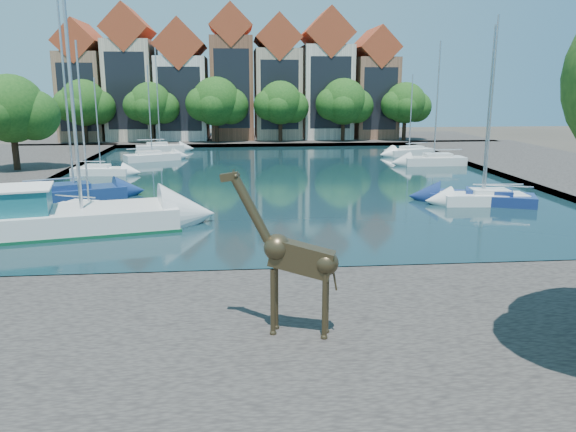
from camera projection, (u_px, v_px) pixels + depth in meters
name	position (u px, v px, depth m)	size (l,w,h in m)	color
ground	(329.00, 279.00, 22.15)	(160.00, 160.00, 0.00)	#38332B
water_basin	(281.00, 179.00, 45.41)	(38.00, 50.00, 0.08)	black
near_quay	(371.00, 356.00, 15.30)	(50.00, 14.00, 0.50)	#44403B
far_quay	(263.00, 139.00, 76.40)	(60.00, 16.00, 0.50)	#44403B
right_quay	(575.00, 172.00, 47.57)	(14.00, 52.00, 0.50)	#44403B
townhouse_west_end	(85.00, 86.00, 72.74)	(5.44, 9.18, 14.93)	#8F6B4E
townhouse_west_mid	(132.00, 79.00, 73.07)	(5.94, 9.18, 16.79)	beige
townhouse_west_inner	(183.00, 86.00, 73.84)	(6.43, 9.18, 15.15)	silver
townhouse_center	(232.00, 78.00, 74.18)	(5.44, 9.18, 16.93)	brown
townhouse_east_inner	(277.00, 83.00, 74.86)	(5.94, 9.18, 15.79)	tan
townhouse_east_mid	(325.00, 80.00, 75.35)	(6.43, 9.18, 16.65)	beige
townhouse_east_end	(373.00, 88.00, 76.15)	(5.44, 9.18, 14.43)	#895A42
far_tree_far_west	(84.00, 104.00, 68.00)	(7.28, 5.60, 7.68)	#332114
far_tree_west	(151.00, 105.00, 68.73)	(6.76, 5.20, 7.36)	#332114
far_tree_mid_west	(217.00, 103.00, 69.39)	(7.80, 6.00, 8.00)	#332114
far_tree_mid_east	(281.00, 104.00, 70.13)	(7.02, 5.40, 7.52)	#332114
far_tree_east	(344.00, 103.00, 70.82)	(7.54, 5.80, 7.84)	#332114
far_tree_far_east	(406.00, 104.00, 71.56)	(6.76, 5.20, 7.36)	#332114
side_tree_left_far	(12.00, 111.00, 46.14)	(7.28, 5.60, 7.88)	#332114
giraffe_statue	(293.00, 257.00, 15.65)	(3.20, 1.21, 4.64)	#3D321E
motorsailer	(42.00, 216.00, 28.34)	(12.98, 6.35, 12.42)	silver
sailboat_left_a	(89.00, 209.00, 32.01)	(5.11, 3.37, 9.73)	white
sailboat_left_b	(74.00, 190.00, 36.78)	(6.78, 4.49, 13.46)	navy
sailboat_left_c	(101.00, 169.00, 47.22)	(4.84, 2.12, 7.99)	white
sailboat_left_d	(152.00, 155.00, 56.02)	(5.63, 3.94, 9.26)	silver
sailboat_left_e	(160.00, 146.00, 63.58)	(5.52, 2.72, 11.38)	silver
sailboat_right_a	(484.00, 195.00, 35.48)	(5.32, 2.18, 11.43)	silver
sailboat_right_b	(482.00, 196.00, 35.79)	(6.77, 4.42, 10.91)	navy
sailboat_right_c	(434.00, 158.00, 52.99)	(5.83, 2.13, 11.28)	silver
sailboat_right_d	(409.00, 150.00, 60.54)	(5.65, 3.76, 8.48)	silver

